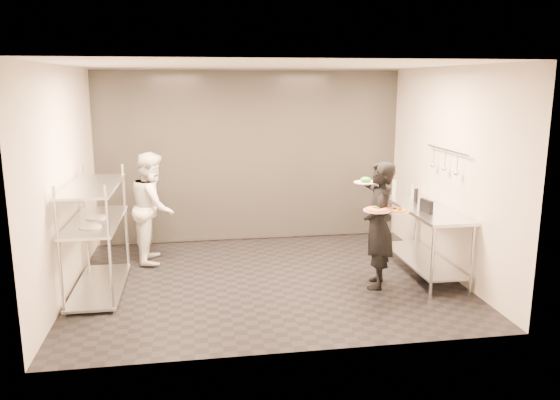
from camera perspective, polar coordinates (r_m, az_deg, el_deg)
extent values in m
cube|color=black|center=(7.36, -1.33, -8.38)|extent=(5.00, 4.00, 0.00)
cube|color=white|center=(6.89, -1.45, 13.97)|extent=(5.00, 4.00, 0.00)
cube|color=beige|center=(8.95, -3.11, 4.59)|extent=(5.00, 0.00, 2.80)
cube|color=beige|center=(5.06, 1.65, -1.44)|extent=(5.00, 0.00, 2.80)
cube|color=beige|center=(7.11, -21.80, 1.70)|extent=(0.00, 4.00, 2.80)
cube|color=beige|center=(7.73, 17.33, 2.81)|extent=(0.00, 4.00, 2.80)
cube|color=silver|center=(8.92, -3.09, 4.56)|extent=(4.90, 0.04, 2.74)
cylinder|color=silver|center=(6.51, -22.09, -5.15)|extent=(0.04, 0.04, 1.50)
cylinder|color=silver|center=(7.96, -19.69, -1.87)|extent=(0.04, 0.04, 1.50)
cylinder|color=silver|center=(6.40, -17.37, -5.07)|extent=(0.04, 0.04, 1.50)
cylinder|color=silver|center=(7.88, -15.83, -1.75)|extent=(0.04, 0.04, 1.50)
cube|color=silver|center=(7.39, -18.28, -8.53)|extent=(0.60, 1.60, 0.03)
cube|color=silver|center=(7.14, -18.74, -2.13)|extent=(0.60, 1.60, 0.03)
cube|color=silver|center=(7.05, -18.99, 1.41)|extent=(0.60, 1.60, 0.03)
cylinder|color=silver|center=(6.80, -19.23, -2.66)|extent=(0.26, 0.26, 0.01)
cylinder|color=silver|center=(7.23, -18.62, -1.75)|extent=(0.26, 0.26, 0.01)
cylinder|color=silver|center=(6.95, 15.64, -6.20)|extent=(0.04, 0.04, 0.90)
cylinder|color=silver|center=(8.47, 10.84, -2.62)|extent=(0.04, 0.04, 0.90)
cylinder|color=silver|center=(7.18, 19.44, -5.86)|extent=(0.04, 0.04, 0.90)
cylinder|color=silver|center=(8.66, 14.08, -2.45)|extent=(0.04, 0.04, 0.90)
cube|color=silver|center=(7.88, 14.67, -6.00)|extent=(0.57, 1.71, 0.03)
cube|color=silver|center=(7.69, 14.96, -0.90)|extent=(0.60, 1.80, 0.04)
cylinder|color=silver|center=(7.66, 17.07, 5.02)|extent=(0.02, 1.20, 0.02)
cylinder|color=silver|center=(7.36, 18.05, 3.65)|extent=(0.01, 0.01, 0.22)
sphere|color=silver|center=(7.38, 17.99, 2.65)|extent=(0.07, 0.07, 0.07)
cylinder|color=silver|center=(7.67, 16.88, 4.06)|extent=(0.01, 0.01, 0.22)
sphere|color=silver|center=(7.69, 16.82, 3.10)|extent=(0.07, 0.07, 0.07)
cylinder|color=silver|center=(7.98, 15.79, 4.43)|extent=(0.01, 0.01, 0.22)
sphere|color=silver|center=(8.00, 15.74, 3.51)|extent=(0.07, 0.07, 0.07)
imported|color=black|center=(7.03, 10.26, -2.64)|extent=(0.56, 0.68, 1.62)
imported|color=white|center=(8.15, -13.14, -0.73)|extent=(0.62, 0.79, 1.61)
cylinder|color=silver|center=(6.71, 10.08, -1.08)|extent=(0.32, 0.32, 0.01)
cylinder|color=#C07245|center=(6.70, 10.09, -0.98)|extent=(0.29, 0.29, 0.02)
cylinder|color=red|center=(6.70, 10.09, -0.90)|extent=(0.25, 0.25, 0.01)
sphere|color=#1A5714|center=(6.70, 10.09, -0.83)|extent=(0.04, 0.04, 0.04)
cylinder|color=silver|center=(6.86, 12.06, -1.14)|extent=(0.32, 0.32, 0.01)
cylinder|color=#C07245|center=(6.85, 12.06, -1.05)|extent=(0.28, 0.28, 0.02)
cylinder|color=red|center=(6.85, 12.07, -0.97)|extent=(0.25, 0.25, 0.01)
sphere|color=#1A5714|center=(6.85, 12.07, -0.90)|extent=(0.04, 0.04, 0.04)
cylinder|color=silver|center=(7.13, 8.94, 1.84)|extent=(0.31, 0.31, 0.01)
ellipsoid|color=#1C6118|center=(7.12, 8.95, 2.11)|extent=(0.13, 0.13, 0.07)
cube|color=black|center=(7.36, 15.05, -0.62)|extent=(0.09, 0.25, 0.18)
cylinder|color=gray|center=(8.32, 11.87, 1.25)|extent=(0.07, 0.07, 0.24)
cylinder|color=gray|center=(8.23, 13.72, 0.88)|extent=(0.06, 0.06, 0.20)
cylinder|color=black|center=(7.91, 14.02, 0.43)|extent=(0.06, 0.06, 0.20)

